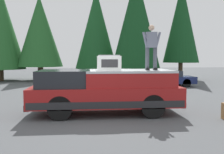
# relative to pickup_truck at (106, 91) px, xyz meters

# --- Properties ---
(ground_plane) EXTENTS (90.00, 90.00, 0.00)m
(ground_plane) POSITION_rel_pickup_truck_xyz_m (-0.47, 0.51, -0.87)
(ground_plane) COLOR #4C4F51
(pickup_truck) EXTENTS (2.01, 5.54, 1.65)m
(pickup_truck) POSITION_rel_pickup_truck_xyz_m (0.00, 0.00, 0.00)
(pickup_truck) COLOR maroon
(pickup_truck) RESTS_ON ground
(compressor_unit) EXTENTS (0.65, 0.84, 0.56)m
(compressor_unit) POSITION_rel_pickup_truck_xyz_m (-0.18, -0.11, 1.05)
(compressor_unit) COLOR silver
(compressor_unit) RESTS_ON pickup_truck
(person_on_truck_bed) EXTENTS (0.29, 0.72, 1.69)m
(person_on_truck_bed) POSITION_rel_pickup_truck_xyz_m (-0.01, -1.73, 1.68)
(person_on_truck_bed) COLOR #4C515B
(person_on_truck_bed) RESTS_ON pickup_truck
(parked_car_navy) EXTENTS (1.64, 4.10, 1.16)m
(parked_car_navy) POSITION_rel_pickup_truck_xyz_m (8.65, -5.12, -0.29)
(parked_car_navy) COLOR navy
(parked_car_navy) RESTS_ON ground
(conifer_far_left) EXTENTS (3.39, 3.39, 9.34)m
(conifer_far_left) POSITION_rel_pickup_truck_xyz_m (14.13, -8.27, 4.61)
(conifer_far_left) COLOR #4C3826
(conifer_far_left) RESTS_ON ground
(conifer_left) EXTENTS (4.49, 4.49, 9.95)m
(conifer_left) POSITION_rel_pickup_truck_xyz_m (13.82, -3.83, 4.68)
(conifer_left) COLOR #4C3826
(conifer_left) RESTS_ON ground
(conifer_center_left) EXTENTS (4.17, 4.17, 8.94)m
(conifer_center_left) POSITION_rel_pickup_truck_xyz_m (16.10, -0.25, 4.11)
(conifer_center_left) COLOR #4C3826
(conifer_center_left) RESTS_ON ground
(conifer_center_right) EXTENTS (4.14, 4.14, 7.82)m
(conifer_center_right) POSITION_rel_pickup_truck_xyz_m (14.61, 5.00, 3.68)
(conifer_center_right) COLOR #4C3826
(conifer_center_right) RESTS_ON ground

